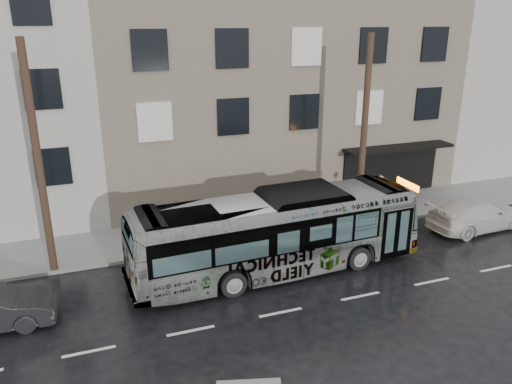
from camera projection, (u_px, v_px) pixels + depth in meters
ground at (256, 279)px, 19.66m from camera, size 120.00×120.00×0.00m
sidewalk at (222, 230)px, 23.99m from camera, size 90.00×3.60×0.15m
building_taupe at (263, 91)px, 30.72m from camera, size 20.00×12.00×11.00m
building_filler at (505, 72)px, 36.62m from camera, size 18.00×12.00×12.00m
utility_pole_front at (364, 134)px, 23.13m from camera, size 0.30×0.30×9.00m
utility_pole_rear at (38, 162)px, 18.66m from camera, size 0.30×0.30×9.00m
sign_post at (378, 198)px, 24.57m from camera, size 0.06×0.06×2.40m
bus at (276, 233)px, 19.81m from camera, size 11.99×3.34×3.31m
white_sedan at (477, 214)px, 24.15m from camera, size 5.31×2.48×1.50m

